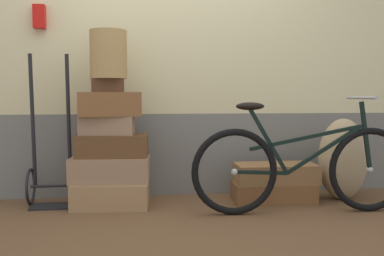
{
  "coord_description": "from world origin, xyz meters",
  "views": [
    {
      "loc": [
        -0.37,
        -3.32,
        0.91
      ],
      "look_at": [
        0.12,
        0.29,
        0.65
      ],
      "focal_mm": 41.78,
      "sensor_mm": 36.0,
      "label": 1
    }
  ],
  "objects_px": {
    "burlap_sack": "(343,159)",
    "bicycle": "(302,168)",
    "luggage_trolley": "(52,171)",
    "suitcase_7": "(276,173)",
    "suitcase_5": "(108,85)",
    "suitcase_1": "(111,169)",
    "suitcase_2": "(113,145)",
    "suitcase_4": "(110,104)",
    "suitcase_0": "(111,194)",
    "suitcase_6": "(273,192)",
    "suitcase_3": "(107,125)",
    "wicker_basket": "(108,55)"
  },
  "relations": [
    {
      "from": "burlap_sack",
      "to": "bicycle",
      "type": "distance_m",
      "value": 0.66
    },
    {
      "from": "luggage_trolley",
      "to": "suitcase_7",
      "type": "bearing_deg",
      "value": -4.22
    },
    {
      "from": "suitcase_5",
      "to": "burlap_sack",
      "type": "height_order",
      "value": "suitcase_5"
    },
    {
      "from": "suitcase_1",
      "to": "suitcase_2",
      "type": "distance_m",
      "value": 0.2
    },
    {
      "from": "suitcase_1",
      "to": "suitcase_4",
      "type": "relative_size",
      "value": 1.27
    },
    {
      "from": "suitcase_4",
      "to": "suitcase_5",
      "type": "bearing_deg",
      "value": -111.75
    },
    {
      "from": "suitcase_2",
      "to": "burlap_sack",
      "type": "distance_m",
      "value": 2.0
    },
    {
      "from": "suitcase_0",
      "to": "burlap_sack",
      "type": "height_order",
      "value": "burlap_sack"
    },
    {
      "from": "suitcase_1",
      "to": "suitcase_6",
      "type": "distance_m",
      "value": 1.41
    },
    {
      "from": "suitcase_2",
      "to": "suitcase_5",
      "type": "bearing_deg",
      "value": -120.31
    },
    {
      "from": "suitcase_0",
      "to": "luggage_trolley",
      "type": "bearing_deg",
      "value": 170.14
    },
    {
      "from": "suitcase_2",
      "to": "suitcase_3",
      "type": "bearing_deg",
      "value": -170.62
    },
    {
      "from": "suitcase_1",
      "to": "suitcase_6",
      "type": "xyz_separation_m",
      "value": [
        1.39,
        -0.03,
        -0.23
      ]
    },
    {
      "from": "suitcase_1",
      "to": "suitcase_6",
      "type": "height_order",
      "value": "suitcase_1"
    },
    {
      "from": "suitcase_0",
      "to": "suitcase_3",
      "type": "bearing_deg",
      "value": 136.35
    },
    {
      "from": "suitcase_3",
      "to": "wicker_basket",
      "type": "bearing_deg",
      "value": -47.23
    },
    {
      "from": "suitcase_7",
      "to": "suitcase_1",
      "type": "bearing_deg",
      "value": -179.63
    },
    {
      "from": "suitcase_4",
      "to": "wicker_basket",
      "type": "distance_m",
      "value": 0.4
    },
    {
      "from": "wicker_basket",
      "to": "bicycle",
      "type": "relative_size",
      "value": 0.22
    },
    {
      "from": "suitcase_2",
      "to": "suitcase_4",
      "type": "height_order",
      "value": "suitcase_4"
    },
    {
      "from": "suitcase_2",
      "to": "wicker_basket",
      "type": "xyz_separation_m",
      "value": [
        -0.02,
        -0.03,
        0.75
      ]
    },
    {
      "from": "suitcase_1",
      "to": "suitcase_6",
      "type": "relative_size",
      "value": 0.92
    },
    {
      "from": "suitcase_0",
      "to": "bicycle",
      "type": "height_order",
      "value": "bicycle"
    },
    {
      "from": "suitcase_6",
      "to": "suitcase_5",
      "type": "bearing_deg",
      "value": -177.47
    },
    {
      "from": "suitcase_4",
      "to": "bicycle",
      "type": "height_order",
      "value": "suitcase_4"
    },
    {
      "from": "suitcase_1",
      "to": "suitcase_2",
      "type": "xyz_separation_m",
      "value": [
        0.02,
        0.02,
        0.19
      ]
    },
    {
      "from": "suitcase_6",
      "to": "luggage_trolley",
      "type": "xyz_separation_m",
      "value": [
        -1.88,
        0.14,
        0.2
      ]
    },
    {
      "from": "suitcase_0",
      "to": "suitcase_5",
      "type": "distance_m",
      "value": 0.9
    },
    {
      "from": "suitcase_5",
      "to": "suitcase_6",
      "type": "relative_size",
      "value": 0.37
    },
    {
      "from": "wicker_basket",
      "to": "bicycle",
      "type": "distance_m",
      "value": 1.79
    },
    {
      "from": "suitcase_6",
      "to": "suitcase_7",
      "type": "xyz_separation_m",
      "value": [
        0.02,
        0.0,
        0.16
      ]
    },
    {
      "from": "luggage_trolley",
      "to": "suitcase_6",
      "type": "bearing_deg",
      "value": -4.35
    },
    {
      "from": "suitcase_6",
      "to": "suitcase_7",
      "type": "height_order",
      "value": "suitcase_7"
    },
    {
      "from": "suitcase_3",
      "to": "suitcase_7",
      "type": "bearing_deg",
      "value": 4.01
    },
    {
      "from": "suitcase_1",
      "to": "suitcase_5",
      "type": "distance_m",
      "value": 0.69
    },
    {
      "from": "suitcase_5",
      "to": "suitcase_1",
      "type": "bearing_deg",
      "value": 63.19
    },
    {
      "from": "suitcase_6",
      "to": "luggage_trolley",
      "type": "bearing_deg",
      "value": 178.4
    },
    {
      "from": "suitcase_7",
      "to": "bicycle",
      "type": "distance_m",
      "value": 0.43
    },
    {
      "from": "suitcase_5",
      "to": "suitcase_2",
      "type": "bearing_deg",
      "value": 53.85
    },
    {
      "from": "suitcase_4",
      "to": "burlap_sack",
      "type": "height_order",
      "value": "suitcase_4"
    },
    {
      "from": "suitcase_2",
      "to": "luggage_trolley",
      "type": "height_order",
      "value": "luggage_trolley"
    },
    {
      "from": "suitcase_2",
      "to": "bicycle",
      "type": "distance_m",
      "value": 1.54
    },
    {
      "from": "suitcase_7",
      "to": "suitcase_2",
      "type": "bearing_deg",
      "value": 179.52
    },
    {
      "from": "suitcase_4",
      "to": "suitcase_5",
      "type": "distance_m",
      "value": 0.16
    },
    {
      "from": "suitcase_1",
      "to": "suitcase_5",
      "type": "xyz_separation_m",
      "value": [
        -0.01,
        -0.02,
        0.69
      ]
    },
    {
      "from": "suitcase_2",
      "to": "suitcase_5",
      "type": "height_order",
      "value": "suitcase_5"
    },
    {
      "from": "luggage_trolley",
      "to": "suitcase_1",
      "type": "bearing_deg",
      "value": -13.14
    },
    {
      "from": "suitcase_2",
      "to": "luggage_trolley",
      "type": "relative_size",
      "value": 0.46
    },
    {
      "from": "suitcase_3",
      "to": "suitcase_6",
      "type": "distance_m",
      "value": 1.53
    },
    {
      "from": "suitcase_6",
      "to": "suitcase_1",
      "type": "bearing_deg",
      "value": -178.41
    }
  ]
}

